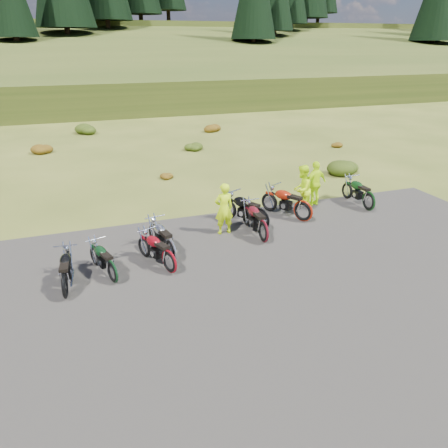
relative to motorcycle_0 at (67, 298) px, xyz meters
name	(u,v)px	position (x,y,z in m)	size (l,w,h in m)	color
ground	(243,261)	(5.15, 0.41, 0.00)	(300.00, 300.00, 0.00)	#434C19
gravel_pad	(271,293)	(5.15, -1.59, 0.00)	(20.00, 12.00, 0.04)	black
hill_slope	(101,92)	(5.15, 50.41, 0.00)	(300.00, 46.00, 3.00)	#304015
hill_plateau	(80,67)	(5.15, 110.41, 0.00)	(300.00, 90.00, 9.17)	#304015
shrub_2	(41,148)	(-1.05, 17.01, 0.38)	(1.30, 1.30, 0.77)	#65330C
shrub_3	(87,128)	(1.85, 22.31, 0.46)	(1.56, 1.56, 0.92)	#23370D
shrub_4	(165,174)	(4.75, 9.61, 0.23)	(0.77, 0.77, 0.45)	#65330C
shrub_5	(193,146)	(7.65, 14.91, 0.31)	(1.03, 1.03, 0.61)	#23370D
shrub_6	(211,126)	(10.55, 20.21, 0.38)	(1.30, 1.30, 0.77)	#65330C
shrub_7	(344,165)	(13.45, 7.51, 0.46)	(1.56, 1.56, 0.92)	#23370D
shrub_8	(335,144)	(16.35, 12.81, 0.23)	(0.77, 0.77, 0.45)	#65330C
motorcycle_0	(67,298)	(0.00, 0.00, 0.00)	(1.94, 0.65, 1.02)	black
motorcycle_1	(170,273)	(2.86, 0.39, 0.00)	(1.99, 0.66, 1.04)	maroon
motorcycle_2	(114,283)	(1.25, 0.37, 0.00)	(1.85, 0.62, 0.97)	black
motorcycle_3	(172,262)	(3.06, 1.06, 0.00)	(2.09, 0.70, 1.09)	#9A9A9E
motorcycle_4	(263,242)	(6.26, 1.40, 0.00)	(2.15, 0.72, 1.13)	#560E17
motorcycle_5	(260,230)	(6.57, 2.35, 0.00)	(2.28, 0.76, 1.20)	black
motorcycle_6	(302,222)	(8.38, 2.56, 0.00)	(2.29, 0.76, 1.20)	maroon
motorcycle_7	(367,211)	(11.38, 2.70, 0.00)	(2.15, 0.72, 1.12)	#0E3411
person_middle	(224,210)	(5.27, 2.50, 0.91)	(0.66, 0.43, 1.81)	#C1ED0C
person_right_a	(302,190)	(8.73, 3.36, 0.95)	(0.92, 0.72, 1.89)	#C1ED0C
person_right_b	(315,184)	(9.68, 3.98, 0.91)	(1.06, 0.44, 1.82)	#C1ED0C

